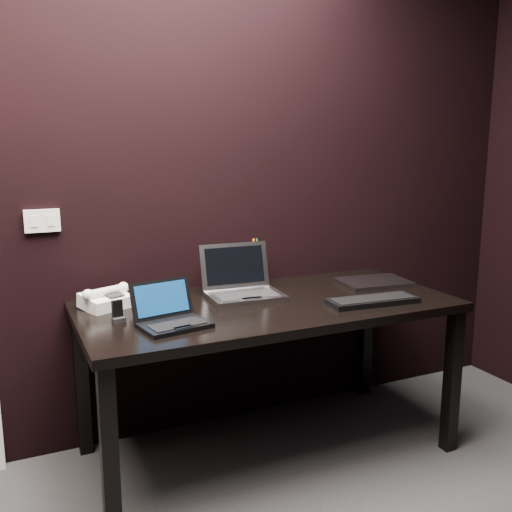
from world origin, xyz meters
name	(u,v)px	position (x,y,z in m)	size (l,w,h in m)	color
wall_back	(176,176)	(0.00, 1.80, 1.30)	(4.00, 4.00, 0.00)	black
wall_switch	(42,221)	(-0.62, 1.79, 1.12)	(0.15, 0.02, 0.10)	silver
desk	(268,319)	(0.30, 1.40, 0.66)	(1.70, 0.80, 0.74)	black
netbook	(171,317)	(-0.20, 1.26, 0.77)	(0.30, 0.28, 0.17)	black
silver_laptop	(242,287)	(0.23, 1.54, 0.78)	(0.36, 0.33, 0.24)	#A2A2A7
ext_keyboard	(373,301)	(0.72, 1.19, 0.75)	(0.43, 0.18, 0.03)	black
closed_laptop	(374,282)	(0.94, 1.47, 0.75)	(0.37, 0.28, 0.02)	gray
desk_phone	(106,299)	(-0.39, 1.61, 0.78)	(0.24, 0.23, 0.11)	white
mobile_phone	(118,313)	(-0.38, 1.40, 0.77)	(0.06, 0.05, 0.09)	black
pen_cup	(256,273)	(0.40, 1.75, 0.80)	(0.11, 0.11, 0.24)	white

